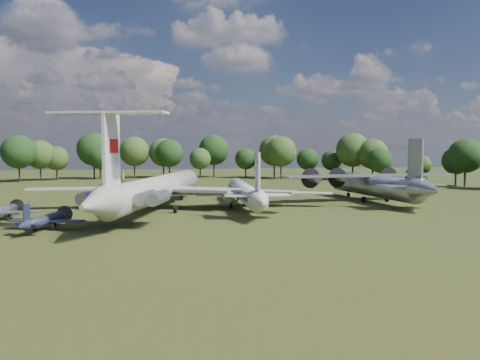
{
  "coord_description": "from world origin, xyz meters",
  "views": [
    {
      "loc": [
        -0.78,
        -74.11,
        10.3
      ],
      "look_at": [
        12.24,
        0.54,
        5.0
      ],
      "focal_mm": 35.0,
      "sensor_mm": 36.0,
      "label": 1
    }
  ],
  "objects": [
    {
      "name": "il62_airliner",
      "position": [
        -0.82,
        2.49,
        2.84
      ],
      "size": [
        59.19,
        68.2,
        5.68
      ],
      "primitive_type": null,
      "rotation": [
        0.0,
        0.0,
        -0.29
      ],
      "color": "silver",
      "rests_on": "ground"
    },
    {
      "name": "person_on_il62",
      "position": [
        -5.34,
        -12.76,
        6.54
      ],
      "size": [
        0.63,
        0.42,
        1.71
      ],
      "primitive_type": "imported",
      "rotation": [
        0.0,
        0.0,
        3.15
      ],
      "color": "olive",
      "rests_on": "il62_airliner"
    },
    {
      "name": "small_prop_northwest",
      "position": [
        -22.51,
        -4.01,
        0.96
      ],
      "size": [
        10.18,
        13.5,
        1.92
      ],
      "primitive_type": null,
      "rotation": [
        0.0,
        0.0,
        -0.05
      ],
      "color": "#9DA0A4",
      "rests_on": "ground"
    },
    {
      "name": "ground",
      "position": [
        0.0,
        0.0,
        0.0
      ],
      "size": [
        300.0,
        300.0,
        0.0
      ],
      "primitive_type": "plane",
      "color": "#1F3A13",
      "rests_on": "ground"
    },
    {
      "name": "tu104_jet",
      "position": [
        13.73,
        4.28,
        2.04
      ],
      "size": [
        32.77,
        42.39,
        4.08
      ],
      "primitive_type": null,
      "rotation": [
        0.0,
        0.0,
        -0.05
      ],
      "color": "silver",
      "rests_on": "ground"
    },
    {
      "name": "an12_transport",
      "position": [
        39.24,
        8.6,
        2.55
      ],
      "size": [
        38.17,
        41.86,
        5.11
      ],
      "primitive_type": null,
      "rotation": [
        0.0,
        0.0,
        0.09
      ],
      "color": "gray",
      "rests_on": "ground"
    },
    {
      "name": "small_prop_west",
      "position": [
        -14.87,
        -13.18,
        0.95
      ],
      "size": [
        12.3,
        14.82,
        1.89
      ],
      "primitive_type": null,
      "rotation": [
        0.0,
        0.0,
        -0.24
      ],
      "color": "#161D32",
      "rests_on": "ground"
    }
  ]
}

